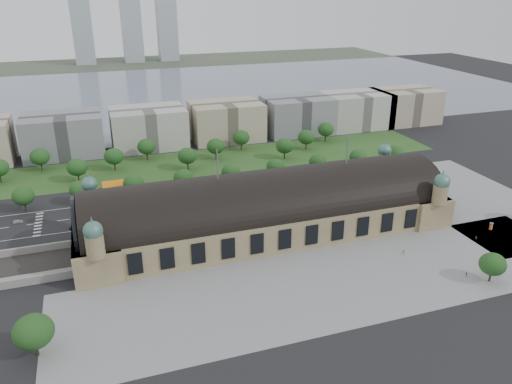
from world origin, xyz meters
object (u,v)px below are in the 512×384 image
object	(u,v)px
traffic_car_2	(75,227)
traffic_car_4	(231,202)
parked_car_6	(174,216)
petrol_station	(119,184)
traffic_car_5	(291,182)
parked_car_1	(141,223)
pedestrian_4	(466,275)
pedestrian_2	(476,238)
parked_car_3	(151,220)
pedestrian_1	(487,257)
parked_car_2	(165,222)
traffic_car_1	(18,222)
parked_car_5	(139,224)
pedestrian_0	(403,252)
parked_car_0	(109,225)
parked_car_4	(193,213)
advertising_column	(491,226)
bus_mid	(252,197)
bus_west	(254,197)

from	to	relation	value
traffic_car_2	traffic_car_4	distance (m)	69.10
parked_car_6	traffic_car_4	bearing A→B (deg)	77.42
petrol_station	traffic_car_5	size ratio (longest dim) A/B	3.62
parked_car_1	pedestrian_4	distance (m)	129.05
traffic_car_2	pedestrian_2	size ratio (longest dim) A/B	2.70
petrol_station	parked_car_3	world-z (taller)	petrol_station
traffic_car_5	pedestrian_1	size ratio (longest dim) A/B	2.04
pedestrian_1	parked_car_2	bearing A→B (deg)	100.41
petrol_station	traffic_car_4	bearing A→B (deg)	-34.85
traffic_car_4	traffic_car_1	bearing A→B (deg)	-91.03
parked_car_5	traffic_car_4	bearing A→B (deg)	72.62
parked_car_1	pedestrian_0	size ratio (longest dim) A/B	2.67
parked_car_0	parked_car_1	size ratio (longest dim) A/B	1.02
pedestrian_0	parked_car_4	bearing A→B (deg)	139.78
advertising_column	pedestrian_0	size ratio (longest dim) A/B	1.74
pedestrian_0	pedestrian_2	world-z (taller)	pedestrian_2
traffic_car_5	advertising_column	distance (m)	95.23
traffic_car_4	pedestrian_0	size ratio (longest dim) A/B	2.78
traffic_car_5	pedestrian_4	distance (m)	103.98
traffic_car_1	parked_car_0	world-z (taller)	parked_car_0
traffic_car_2	parked_car_3	bearing A→B (deg)	89.19
traffic_car_2	pedestrian_4	size ratio (longest dim) A/B	3.29
parked_car_3	pedestrian_0	bearing A→B (deg)	33.17
parked_car_0	bus_mid	distance (m)	66.28
bus_west	pedestrian_4	world-z (taller)	bus_west
parked_car_6	traffic_car_2	bearing A→B (deg)	-120.34
parked_car_4	parked_car_6	xyz separation A→B (m)	(-8.67, 0.00, -0.14)
parked_car_1	pedestrian_4	bearing A→B (deg)	27.21
traffic_car_5	bus_west	size ratio (longest dim) A/B	0.35
petrol_station	pedestrian_1	world-z (taller)	petrol_station
traffic_car_2	pedestrian_0	xyz separation A→B (m)	(117.67, -62.34, 0.17)
traffic_car_1	parked_car_6	distance (m)	66.24
advertising_column	pedestrian_2	distance (m)	13.23
traffic_car_4	parked_car_4	xyz separation A→B (m)	(-19.41, -6.92, -0.00)
parked_car_0	bus_west	distance (m)	67.39
parked_car_5	parked_car_6	distance (m)	15.55
parked_car_5	pedestrian_0	distance (m)	108.43
traffic_car_1	parked_car_4	bearing A→B (deg)	-105.01
parked_car_4	parked_car_5	world-z (taller)	parked_car_4
traffic_car_5	pedestrian_2	distance (m)	92.77
traffic_car_1	pedestrian_1	world-z (taller)	pedestrian_1
traffic_car_2	parked_car_0	xyz separation A→B (m)	(13.34, -2.80, 0.08)
bus_west	advertising_column	xyz separation A→B (m)	(83.69, -60.48, 0.00)
traffic_car_4	pedestrian_4	distance (m)	105.78
parked_car_3	parked_car_5	size ratio (longest dim) A/B	0.80
parked_car_0	pedestrian_0	bearing A→B (deg)	36.04
parked_car_5	pedestrian_2	world-z (taller)	pedestrian_2
pedestrian_2	parked_car_6	bearing A→B (deg)	30.20
parked_car_6	pedestrian_4	size ratio (longest dim) A/B	3.03
petrol_station	traffic_car_2	xyz separation A→B (m)	(-21.07, -37.48, -2.25)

